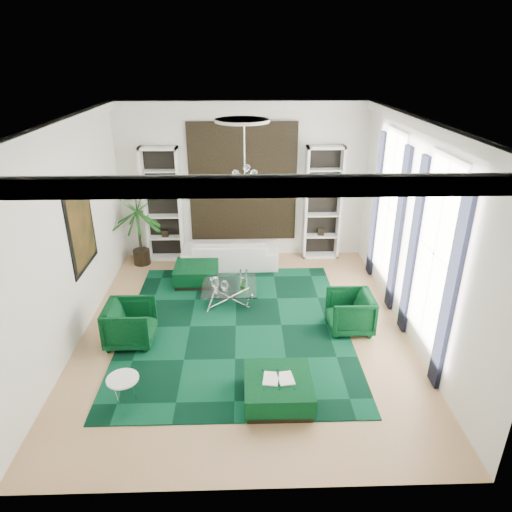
{
  "coord_description": "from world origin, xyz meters",
  "views": [
    {
      "loc": [
        -0.01,
        -7.34,
        4.77
      ],
      "look_at": [
        0.23,
        0.5,
        1.27
      ],
      "focal_mm": 32.0,
      "sensor_mm": 36.0,
      "label": 1
    }
  ],
  "objects_px": {
    "sofa": "(230,253)",
    "armchair_right": "(350,312)",
    "palm": "(138,221)",
    "ottoman_side": "(197,274)",
    "armchair_left": "(130,324)",
    "ottoman_front": "(278,390)",
    "side_table": "(124,391)",
    "coffee_table": "(230,293)"
  },
  "relations": [
    {
      "from": "sofa",
      "to": "armchair_right",
      "type": "bearing_deg",
      "value": 128.62
    },
    {
      "from": "palm",
      "to": "ottoman_side",
      "type": "bearing_deg",
      "value": -35.8
    },
    {
      "from": "armchair_left",
      "to": "ottoman_front",
      "type": "relative_size",
      "value": 0.85
    },
    {
      "from": "sofa",
      "to": "side_table",
      "type": "xyz_separation_m",
      "value": [
        -1.45,
        -4.75,
        -0.11
      ]
    },
    {
      "from": "armchair_left",
      "to": "armchair_right",
      "type": "height_order",
      "value": "armchair_left"
    },
    {
      "from": "armchair_right",
      "to": "side_table",
      "type": "relative_size",
      "value": 1.74
    },
    {
      "from": "coffee_table",
      "to": "ottoman_front",
      "type": "xyz_separation_m",
      "value": [
        0.78,
        -3.03,
        0.01
      ]
    },
    {
      "from": "armchair_left",
      "to": "coffee_table",
      "type": "xyz_separation_m",
      "value": [
        1.73,
        1.43,
        -0.19
      ]
    },
    {
      "from": "armchair_left",
      "to": "coffee_table",
      "type": "relative_size",
      "value": 0.76
    },
    {
      "from": "side_table",
      "to": "armchair_right",
      "type": "bearing_deg",
      "value": 26.79
    },
    {
      "from": "ottoman_front",
      "to": "side_table",
      "type": "relative_size",
      "value": 2.13
    },
    {
      "from": "side_table",
      "to": "ottoman_side",
      "type": "bearing_deg",
      "value": 79.68
    },
    {
      "from": "coffee_table",
      "to": "palm",
      "type": "height_order",
      "value": "palm"
    },
    {
      "from": "sofa",
      "to": "palm",
      "type": "bearing_deg",
      "value": -5.23
    },
    {
      "from": "armchair_right",
      "to": "coffee_table",
      "type": "height_order",
      "value": "armchair_right"
    },
    {
      "from": "side_table",
      "to": "palm",
      "type": "bearing_deg",
      "value": 98.33
    },
    {
      "from": "armchair_right",
      "to": "ottoman_front",
      "type": "height_order",
      "value": "armchair_right"
    },
    {
      "from": "coffee_table",
      "to": "ottoman_front",
      "type": "relative_size",
      "value": 1.12
    },
    {
      "from": "ottoman_front",
      "to": "coffee_table",
      "type": "bearing_deg",
      "value": 104.52
    },
    {
      "from": "armchair_left",
      "to": "ottoman_front",
      "type": "xyz_separation_m",
      "value": [
        2.51,
        -1.6,
        -0.19
      ]
    },
    {
      "from": "armchair_left",
      "to": "coffee_table",
      "type": "height_order",
      "value": "armchair_left"
    },
    {
      "from": "coffee_table",
      "to": "side_table",
      "type": "xyz_separation_m",
      "value": [
        -1.48,
        -3.02,
        0.03
      ]
    },
    {
      "from": "ottoman_side",
      "to": "armchair_left",
      "type": "bearing_deg",
      "value": -112.43
    },
    {
      "from": "armchair_right",
      "to": "ottoman_front",
      "type": "xyz_separation_m",
      "value": [
        -1.48,
        -1.9,
        -0.17
      ]
    },
    {
      "from": "coffee_table",
      "to": "ottoman_front",
      "type": "distance_m",
      "value": 3.13
    },
    {
      "from": "armchair_right",
      "to": "coffee_table",
      "type": "relative_size",
      "value": 0.73
    },
    {
      "from": "armchair_right",
      "to": "palm",
      "type": "relative_size",
      "value": 0.37
    },
    {
      "from": "armchair_right",
      "to": "coffee_table",
      "type": "distance_m",
      "value": 2.53
    },
    {
      "from": "ottoman_side",
      "to": "ottoman_front",
      "type": "relative_size",
      "value": 0.96
    },
    {
      "from": "coffee_table",
      "to": "palm",
      "type": "relative_size",
      "value": 0.5
    },
    {
      "from": "armchair_left",
      "to": "ottoman_side",
      "type": "xyz_separation_m",
      "value": [
        0.96,
        2.32,
        -0.17
      ]
    },
    {
      "from": "sofa",
      "to": "side_table",
      "type": "bearing_deg",
      "value": 73.0
    },
    {
      "from": "sofa",
      "to": "ottoman_side",
      "type": "relative_size",
      "value": 2.39
    },
    {
      "from": "sofa",
      "to": "side_table",
      "type": "height_order",
      "value": "sofa"
    },
    {
      "from": "sofa",
      "to": "armchair_right",
      "type": "relative_size",
      "value": 2.81
    },
    {
      "from": "sofa",
      "to": "ottoman_side",
      "type": "distance_m",
      "value": 1.13
    },
    {
      "from": "coffee_table",
      "to": "side_table",
      "type": "relative_size",
      "value": 2.38
    },
    {
      "from": "sofa",
      "to": "armchair_right",
      "type": "xyz_separation_m",
      "value": [
        2.29,
        -2.86,
        0.04
      ]
    },
    {
      "from": "armchair_left",
      "to": "side_table",
      "type": "bearing_deg",
      "value": -171.21
    },
    {
      "from": "ottoman_front",
      "to": "armchair_right",
      "type": "bearing_deg",
      "value": 52.15
    },
    {
      "from": "coffee_table",
      "to": "palm",
      "type": "xyz_separation_m",
      "value": [
        -2.21,
        1.93,
        0.92
      ]
    },
    {
      "from": "coffee_table",
      "to": "armchair_left",
      "type": "bearing_deg",
      "value": -140.44
    }
  ]
}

